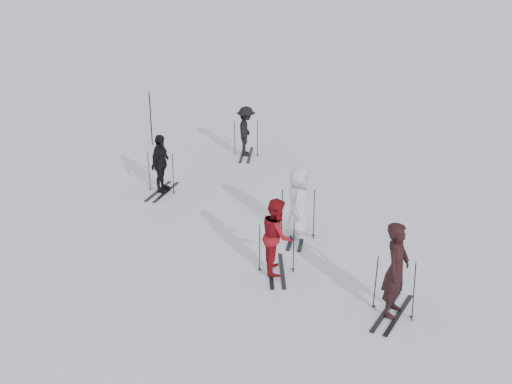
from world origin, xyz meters
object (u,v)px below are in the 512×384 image
skier_red (277,237)px  piste_marker (151,119)px  skier_grey (298,203)px  skier_near_dark (396,271)px  skier_uphill_left (161,164)px  skier_uphill_far (246,132)px

skier_red → piste_marker: 9.62m
piste_marker → skier_grey: bearing=-56.8°
skier_near_dark → skier_grey: skier_near_dark is taller
skier_near_dark → skier_uphill_left: 8.04m
skier_near_dark → piste_marker: size_ratio=1.02×
skier_red → skier_grey: (0.53, 1.71, 0.03)m
skier_uphill_left → skier_uphill_far: size_ratio=1.02×
skier_uphill_far → skier_near_dark: bearing=-158.6°
skier_uphill_left → skier_uphill_far: skier_uphill_left is taller
skier_uphill_left → piste_marker: bearing=29.4°
skier_near_dark → skier_uphill_left: size_ratio=1.14×
skier_red → piste_marker: size_ratio=0.90×
skier_grey → skier_uphill_left: skier_grey is taller
skier_near_dark → skier_red: (-2.16, 1.61, -0.11)m
skier_near_dark → piste_marker: 12.06m
skier_red → skier_uphill_far: size_ratio=1.03×
skier_uphill_left → piste_marker: 4.37m
skier_grey → piste_marker: piste_marker is taller
skier_red → skier_grey: bearing=-19.0°
skier_red → skier_uphill_left: 5.43m
skier_grey → skier_uphill_left: bearing=61.9°
skier_uphill_far → skier_grey: bearing=-163.5°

